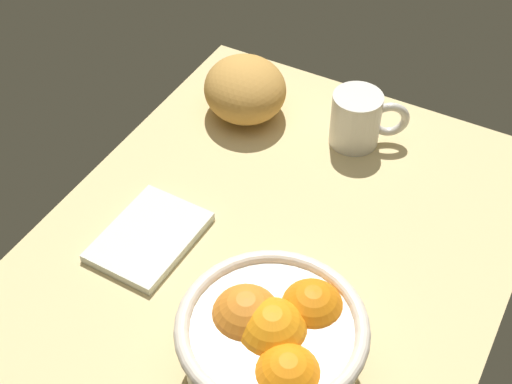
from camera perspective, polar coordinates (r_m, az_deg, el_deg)
The scene contains 5 objects.
ground_plane at distance 93.38cm, azimuth 1.74°, elevation -4.15°, with size 67.52×56.62×3.00cm, color #D5BC80.
fruit_bowl at distance 75.87cm, azimuth 1.38°, elevation -11.43°, with size 19.84×19.84×10.50cm.
bread_loaf at distance 107.93cm, azimuth -0.87°, elevation 8.09°, with size 13.40×12.11×8.56cm, color #C88F41.
napkin_folded at distance 92.40cm, azimuth -8.38°, elevation -3.51°, with size 14.32×10.44×1.19cm, color silver.
mug at distance 103.84cm, azimuth 8.06°, elevation 5.69°, with size 7.62×10.56×8.07cm.
Camera 1 is at (54.93, 26.69, 69.15)cm, focal length 50.94 mm.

